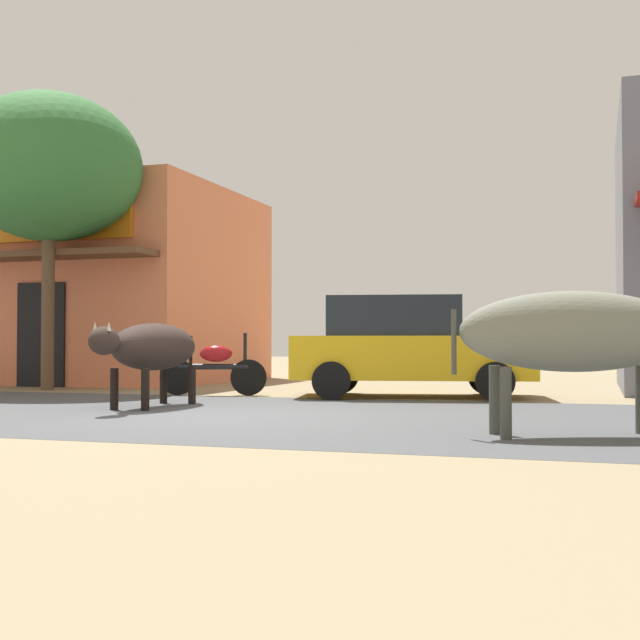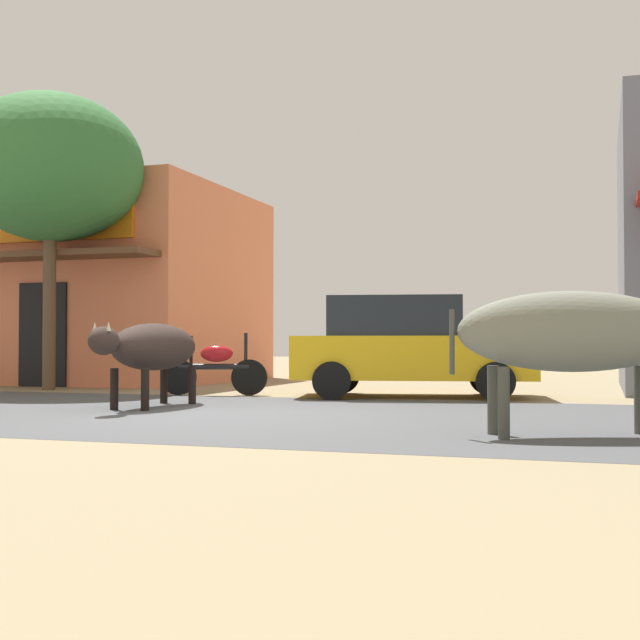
% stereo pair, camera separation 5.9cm
% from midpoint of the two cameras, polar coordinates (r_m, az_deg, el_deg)
% --- Properties ---
extents(ground, '(80.00, 80.00, 0.00)m').
position_cam_midpoint_polar(ground, '(10.90, -6.27, -6.21)').
color(ground, '#8E7F5E').
extents(asphalt_road, '(72.00, 6.33, 0.00)m').
position_cam_midpoint_polar(asphalt_road, '(10.90, -6.27, -6.20)').
color(asphalt_road, '#484B4E').
rests_on(asphalt_road, ground).
extents(storefront_left_cafe, '(7.31, 6.45, 4.34)m').
position_cam_midpoint_polar(storefront_left_cafe, '(20.93, -15.24, 2.06)').
color(storefront_left_cafe, '#E37B54').
rests_on(storefront_left_cafe, ground).
extents(roadside_tree, '(3.49, 3.49, 5.60)m').
position_cam_midpoint_polar(roadside_tree, '(17.22, -17.39, 9.60)').
color(roadside_tree, brown).
rests_on(roadside_tree, ground).
extents(parked_hatchback_car, '(4.13, 2.54, 1.64)m').
position_cam_midpoint_polar(parked_hatchback_car, '(14.17, 5.98, -1.71)').
color(parked_hatchback_car, gold).
rests_on(parked_hatchback_car, ground).
extents(parked_motorcycle, '(1.79, 0.50, 1.05)m').
position_cam_midpoint_polar(parked_motorcycle, '(14.60, -6.86, -3.17)').
color(parked_motorcycle, black).
rests_on(parked_motorcycle, ground).
extents(cow_near_brown, '(0.71, 2.61, 1.16)m').
position_cam_midpoint_polar(cow_near_brown, '(12.05, -10.94, -1.82)').
color(cow_near_brown, '#2E231F').
rests_on(cow_near_brown, ground).
extents(cow_far_dark, '(2.75, 1.35, 1.39)m').
position_cam_midpoint_polar(cow_far_dark, '(8.54, 17.10, -0.82)').
color(cow_far_dark, slate).
rests_on(cow_far_dark, ground).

